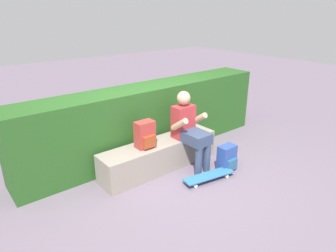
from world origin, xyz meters
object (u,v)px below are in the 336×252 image
skateboard_near_person (209,176)px  person_skater (189,128)px  backpack_on_bench (145,135)px  bench_main (160,155)px  backpack_on_ground (227,158)px

skateboard_near_person → person_skater: bearing=80.6°
backpack_on_bench → skateboard_near_person: bearing=-51.0°
bench_main → skateboard_near_person: bearing=-66.3°
bench_main → person_skater: 0.63m
person_skater → skateboard_near_person: person_skater is taller
skateboard_near_person → backpack_on_ground: bearing=7.3°
bench_main → backpack_on_ground: bearing=-41.1°
person_skater → backpack_on_ground: bearing=-52.0°
skateboard_near_person → backpack_on_bench: 1.11m
person_skater → backpack_on_ground: person_skater is taller
bench_main → backpack_on_bench: backpack_on_bench is taller
person_skater → backpack_on_ground: size_ratio=3.01×
backpack_on_bench → backpack_on_ground: 1.35m
backpack_on_bench → backpack_on_ground: size_ratio=1.00×
person_skater → backpack_on_bench: bearing=163.5°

